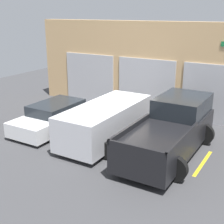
{
  "coord_description": "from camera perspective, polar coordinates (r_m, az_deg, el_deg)",
  "views": [
    {
      "loc": [
        6.36,
        -11.52,
        5.15
      ],
      "look_at": [
        0.0,
        -0.81,
        1.1
      ],
      "focal_mm": 50.0,
      "sensor_mm": 36.0,
      "label": 1
    }
  ],
  "objects": [
    {
      "name": "parking_stripe_far_left",
      "position": [
        15.47,
        -14.0,
        -1.98
      ],
      "size": [
        0.12,
        2.2,
        0.01
      ],
      "primitive_type": "cube",
      "color": "gold",
      "rests_on": "ground"
    },
    {
      "name": "sedan_white",
      "position": [
        14.42,
        -10.25,
        -0.79
      ],
      "size": [
        2.21,
        4.33,
        1.21
      ],
      "color": "white",
      "rests_on": "ground"
    },
    {
      "name": "sedan_side",
      "position": [
        12.79,
        -1.13,
        -1.72
      ],
      "size": [
        2.34,
        4.77,
        1.53
      ],
      "color": "silver",
      "rests_on": "ground"
    },
    {
      "name": "shophouse_building",
      "position": [
        16.37,
        7.37,
        7.8
      ],
      "size": [
        13.84,
        0.68,
        4.68
      ],
      "color": "tan",
      "rests_on": "ground"
    },
    {
      "name": "parking_stripe_right",
      "position": [
        11.67,
        16.28,
        -8.95
      ],
      "size": [
        0.12,
        2.2,
        0.01
      ],
      "primitive_type": "cube",
      "color": "gold",
      "rests_on": "ground"
    },
    {
      "name": "pickup_truck",
      "position": [
        11.93,
        10.8,
        -3.18
      ],
      "size": [
        2.6,
        5.42,
        1.93
      ],
      "color": "black",
      "rests_on": "ground"
    },
    {
      "name": "parking_stripe_left",
      "position": [
        13.8,
        -5.91,
        -4.0
      ],
      "size": [
        0.12,
        2.2,
        0.01
      ],
      "primitive_type": "cube",
      "color": "gold",
      "rests_on": "ground"
    },
    {
      "name": "ground_plane",
      "position": [
        14.13,
        1.67,
        -3.38
      ],
      "size": [
        28.0,
        28.0,
        0.0
      ],
      "primitive_type": "plane",
      "color": "#3D3D3F"
    },
    {
      "name": "parking_stripe_centre",
      "position": [
        12.49,
        4.19,
        -6.38
      ],
      "size": [
        0.12,
        2.2,
        0.01
      ],
      "primitive_type": "cube",
      "color": "gold",
      "rests_on": "ground"
    }
  ]
}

